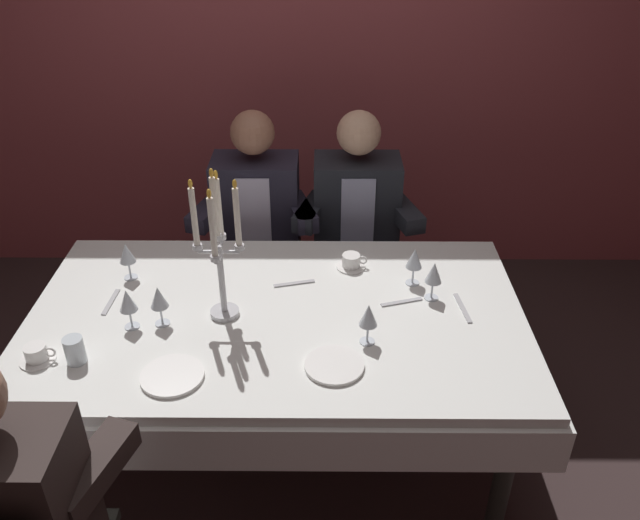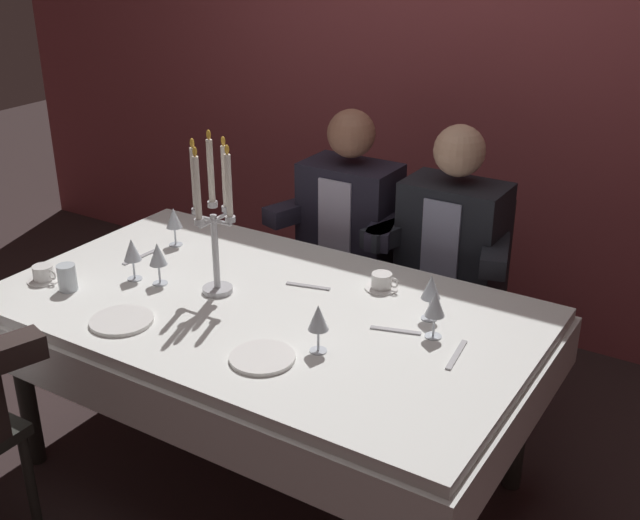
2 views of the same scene
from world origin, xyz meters
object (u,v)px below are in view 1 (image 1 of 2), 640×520
at_px(dinner_plate_0, 334,365).
at_px(coffee_cup_1, 37,354).
at_px(seated_diner_0, 2,510).
at_px(water_tumbler_0, 75,350).
at_px(wine_glass_2, 159,298).
at_px(wine_glass_3, 368,316).
at_px(dinner_plate_1, 172,376).
at_px(seated_diner_1, 257,208).
at_px(wine_glass_4, 414,259).
at_px(candelabra, 219,250).
at_px(dining_table, 278,337).
at_px(wine_glass_0, 127,254).
at_px(seated_diner_2, 356,208).
at_px(wine_glass_1, 127,301).
at_px(wine_glass_5, 434,273).
at_px(coffee_cup_0, 351,262).

distance_m(dinner_plate_0, coffee_cup_1, 1.03).
bearing_deg(seated_diner_0, water_tumbler_0, 89.40).
height_order(wine_glass_2, wine_glass_3, same).
bearing_deg(dinner_plate_1, coffee_cup_1, 170.10).
height_order(dinner_plate_1, wine_glass_3, wine_glass_3).
distance_m(dinner_plate_1, seated_diner_1, 1.26).
bearing_deg(wine_glass_4, water_tumbler_0, -157.83).
bearing_deg(coffee_cup_1, candelabra, 23.78).
xyz_separation_m(dining_table, dinner_plate_0, (0.22, -0.31, 0.13)).
bearing_deg(wine_glass_3, water_tumbler_0, -173.61).
relative_size(wine_glass_0, wine_glass_2, 1.00).
bearing_deg(seated_diner_2, dinner_plate_1, -118.08).
bearing_deg(wine_glass_4, coffee_cup_1, -160.10).
bearing_deg(coffee_cup_1, water_tumbler_0, -2.26).
distance_m(wine_glass_2, wine_glass_3, 0.77).
distance_m(dinner_plate_0, seated_diner_1, 1.25).
bearing_deg(seated_diner_0, wine_glass_1, 79.53).
bearing_deg(seated_diner_1, water_tumbler_0, -113.71).
distance_m(wine_glass_1, seated_diner_0, 0.82).
relative_size(dining_table, wine_glass_5, 11.83).
distance_m(coffee_cup_0, seated_diner_0, 1.56).
bearing_deg(wine_glass_4, wine_glass_0, 178.39).
height_order(wine_glass_1, water_tumbler_0, wine_glass_1).
bearing_deg(wine_glass_3, coffee_cup_1, -174.64).
relative_size(wine_glass_1, seated_diner_0, 0.13).
xyz_separation_m(water_tumbler_0, seated_diner_1, (0.52, 1.17, -0.05)).
xyz_separation_m(wine_glass_0, wine_glass_5, (1.23, -0.14, 0.00)).
bearing_deg(wine_glass_2, dining_table, 9.62).
distance_m(wine_glass_4, seated_diner_1, 0.98).
height_order(wine_glass_2, water_tumbler_0, wine_glass_2).
xyz_separation_m(dinner_plate_1, coffee_cup_0, (0.62, 0.70, 0.02)).
distance_m(dinner_plate_0, seated_diner_2, 1.20).
height_order(dinner_plate_1, wine_glass_1, wine_glass_1).
bearing_deg(dinner_plate_1, wine_glass_0, 115.95).
xyz_separation_m(dinner_plate_1, coffee_cup_1, (-0.48, 0.08, 0.02)).
distance_m(dinner_plate_1, wine_glass_2, 0.33).
bearing_deg(wine_glass_1, wine_glass_3, -5.43).
distance_m(wine_glass_5, coffee_cup_1, 1.47).
bearing_deg(seated_diner_0, wine_glass_5, 37.55).
bearing_deg(wine_glass_5, wine_glass_3, -134.24).
distance_m(wine_glass_3, wine_glass_5, 0.39).
distance_m(dining_table, wine_glass_5, 0.66).
relative_size(wine_glass_1, seated_diner_1, 0.13).
bearing_deg(water_tumbler_0, dinner_plate_1, -12.85).
bearing_deg(dinner_plate_1, seated_diner_0, -124.13).
bearing_deg(seated_diner_1, coffee_cup_1, -119.20).
bearing_deg(dinner_plate_1, wine_glass_1, 126.77).
bearing_deg(wine_glass_2, wine_glass_0, 122.53).
distance_m(dinner_plate_0, wine_glass_2, 0.69).
distance_m(wine_glass_0, wine_glass_2, 0.37).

